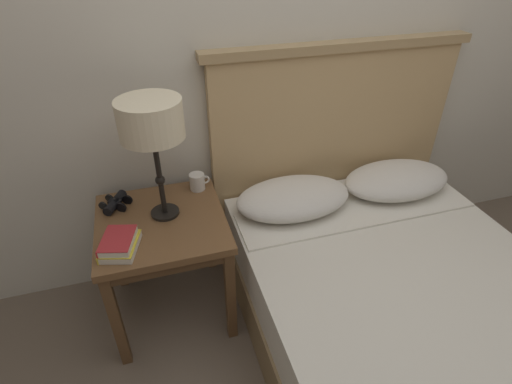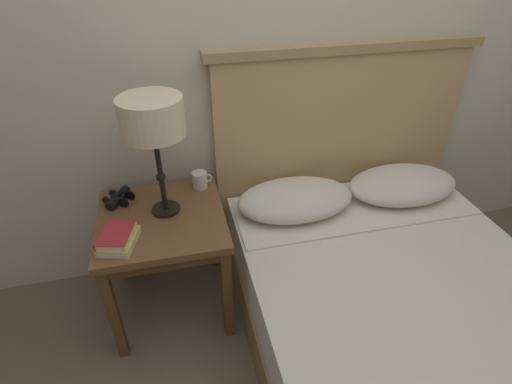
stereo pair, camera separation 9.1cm
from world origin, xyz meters
name	(u,v)px [view 1 (the left image)]	position (x,y,z in m)	size (l,w,h in m)	color
ground_plane	(343,362)	(0.00, 0.00, 0.00)	(20.00, 20.00, 0.00)	#6B5B4C
wall_back	(288,30)	(0.00, 0.91, 1.30)	(8.00, 0.06, 2.60)	beige
nightstand	(163,233)	(-0.72, 0.56, 0.51)	(0.58, 0.58, 0.59)	brown
bed	(396,298)	(0.26, 0.06, 0.29)	(1.42, 1.81, 1.25)	olive
table_lamp	(151,123)	(-0.69, 0.60, 1.05)	(0.27, 0.27, 0.55)	black
book_on_nightstand	(120,246)	(-0.90, 0.40, 0.61)	(0.18, 0.21, 0.03)	silver
book_stacked_on_top	(117,241)	(-0.90, 0.40, 0.64)	(0.17, 0.20, 0.03)	silver
binoculars_pair	(115,203)	(-0.91, 0.72, 0.61)	(0.16, 0.16, 0.05)	black
coffee_mug	(198,182)	(-0.51, 0.77, 0.63)	(0.10, 0.08, 0.08)	silver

